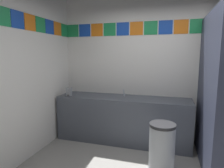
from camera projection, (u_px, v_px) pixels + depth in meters
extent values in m
cube|color=white|center=(164.00, 66.00, 3.65)|extent=(3.96, 0.08, 2.84)
cube|color=#1E8C4C|center=(73.00, 31.00, 4.02)|extent=(0.24, 0.01, 0.24)
cube|color=#1947B7|center=(85.00, 30.00, 3.95)|extent=(0.24, 0.01, 0.24)
cube|color=orange|center=(97.00, 30.00, 3.88)|extent=(0.24, 0.01, 0.24)
cube|color=#1E8C4C|center=(110.00, 29.00, 3.80)|extent=(0.24, 0.01, 0.24)
cube|color=#1947B7|center=(123.00, 29.00, 3.73)|extent=(0.24, 0.01, 0.24)
cube|color=orange|center=(136.00, 28.00, 3.65)|extent=(0.24, 0.01, 0.24)
cube|color=#1E8C4C|center=(151.00, 28.00, 3.58)|extent=(0.24, 0.01, 0.24)
cube|color=#1947B7|center=(166.00, 27.00, 3.50)|extent=(0.24, 0.01, 0.24)
cube|color=orange|center=(181.00, 27.00, 3.43)|extent=(0.24, 0.01, 0.24)
cube|color=#1E8C4C|center=(197.00, 26.00, 3.35)|extent=(0.24, 0.01, 0.24)
cube|color=#1947B7|center=(214.00, 25.00, 3.28)|extent=(0.24, 0.01, 0.24)
cube|color=white|center=(4.00, 70.00, 2.61)|extent=(0.08, 3.32, 2.84)
cube|color=#1E8C4C|center=(3.00, 16.00, 2.49)|extent=(0.01, 0.24, 0.24)
cube|color=#1947B7|center=(18.00, 20.00, 2.73)|extent=(0.01, 0.24, 0.24)
cube|color=orange|center=(30.00, 22.00, 2.98)|extent=(0.01, 0.24, 0.24)
cube|color=#1E8C4C|center=(41.00, 25.00, 3.22)|extent=(0.01, 0.24, 0.24)
cube|color=#1947B7|center=(50.00, 27.00, 3.46)|extent=(0.01, 0.24, 0.24)
cube|color=orange|center=(58.00, 29.00, 3.70)|extent=(0.01, 0.24, 0.24)
cube|color=#1E8C4C|center=(65.00, 30.00, 3.94)|extent=(0.01, 0.24, 0.24)
cube|color=#4C515B|center=(123.00, 119.00, 3.68)|extent=(2.45, 0.60, 0.84)
cube|color=#4C515B|center=(126.00, 96.00, 3.89)|extent=(2.45, 0.03, 0.08)
cylinder|color=#F7EAC7|center=(122.00, 101.00, 3.59)|extent=(0.34, 0.34, 0.10)
cylinder|color=silver|center=(124.00, 95.00, 3.71)|extent=(0.04, 0.04, 0.05)
cylinder|color=silver|center=(124.00, 92.00, 3.66)|extent=(0.02, 0.06, 0.09)
cube|color=gray|center=(69.00, 92.00, 3.72)|extent=(0.09, 0.07, 0.16)
cylinder|color=black|center=(68.00, 95.00, 3.69)|extent=(0.02, 0.02, 0.03)
cube|color=#33384C|center=(206.00, 91.00, 2.79)|extent=(0.04, 1.47, 2.21)
cylinder|color=silver|center=(220.00, 93.00, 2.09)|extent=(0.02, 0.02, 0.10)
cylinder|color=#999EA3|center=(162.00, 149.00, 2.71)|extent=(0.35, 0.35, 0.66)
cylinder|color=#262628|center=(163.00, 125.00, 2.66)|extent=(0.36, 0.36, 0.04)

